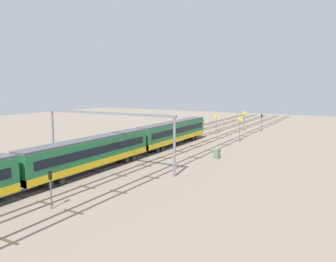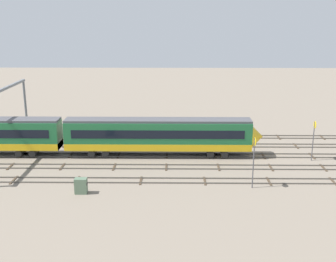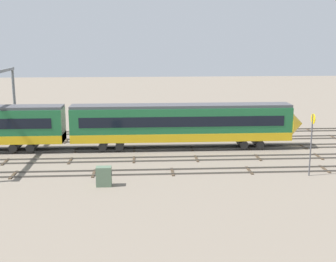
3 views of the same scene
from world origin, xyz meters
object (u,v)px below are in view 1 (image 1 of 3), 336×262
overhead_gantry (107,124)px  speed_sign_mid_trackside (216,121)px  speed_sign_near_foreground (240,126)px  train (19,173)px  signal_light_trackside_departure (262,120)px  signal_light_trackside_approach (51,184)px  relay_cabinet (217,154)px  speed_sign_far_trackside (244,118)px

overhead_gantry → speed_sign_mid_trackside: (40.70, -1.80, -3.20)m
speed_sign_near_foreground → train: bearing=167.3°
speed_sign_mid_trackside → signal_light_trackside_departure: size_ratio=1.09×
signal_light_trackside_approach → relay_cabinet: size_ratio=2.37×
train → signal_light_trackside_approach: (-1.17, -6.28, -0.07)m
train → speed_sign_far_trackside: size_ratio=18.47×
signal_light_trackside_approach → signal_light_trackside_departure: size_ratio=0.82×
speed_sign_near_foreground → speed_sign_far_trackside: size_ratio=1.04×
signal_light_trackside_departure → speed_sign_near_foreground: bearing=179.9°
speed_sign_mid_trackside → signal_light_trackside_departure: speed_sign_mid_trackside is taller
speed_sign_mid_trackside → signal_light_trackside_departure: (9.87, -8.97, -0.26)m
overhead_gantry → signal_light_trackside_departure: (50.57, -10.77, -3.46)m
speed_sign_near_foreground → signal_light_trackside_departure: size_ratio=1.18×
speed_sign_far_trackside → signal_light_trackside_approach: 65.67m
train → signal_light_trackside_approach: size_ratio=25.60×
relay_cabinet → speed_sign_mid_trackside: bearing=21.4°
signal_light_trackside_approach → signal_light_trackside_departure: bearing=-3.7°
signal_light_trackside_approach → signal_light_trackside_departure: signal_light_trackside_departure is taller
signal_light_trackside_departure → relay_cabinet: bearing=-177.4°
signal_light_trackside_departure → speed_sign_far_trackside: bearing=110.4°
speed_sign_far_trackside → relay_cabinet: size_ratio=3.28×
speed_sign_far_trackside → signal_light_trackside_departure: speed_sign_far_trackside is taller
relay_cabinet → speed_sign_near_foreground: bearing=5.3°
speed_sign_near_foreground → speed_sign_mid_trackside: (9.12, 8.94, -0.25)m
speed_sign_near_foreground → signal_light_trackside_departure: speed_sign_near_foreground is taller
speed_sign_near_foreground → speed_sign_mid_trackside: speed_sign_near_foreground is taller
overhead_gantry → speed_sign_mid_trackside: bearing=-2.5°
speed_sign_mid_trackside → speed_sign_far_trackside: bearing=-29.8°
signal_light_trackside_departure → relay_cabinet: (-37.05, -1.65, -2.27)m
train → speed_sign_far_trackside: 64.81m
speed_sign_near_foreground → speed_sign_mid_trackside: 12.77m
overhead_gantry → signal_light_trackside_departure: size_ratio=4.96×
speed_sign_far_trackside → speed_sign_mid_trackside: bearing=150.2°
overhead_gantry → speed_sign_far_trackside: bearing=-7.6°
speed_sign_far_trackside → overhead_gantry: bearing=172.4°
train → speed_sign_far_trackside: (64.49, -6.39, 0.85)m
overhead_gantry → signal_light_trackside_approach: 18.30m
speed_sign_near_foreground → signal_light_trackside_departure: 18.99m
relay_cabinet → speed_sign_far_trackside: bearing=9.4°
signal_light_trackside_approach → signal_light_trackside_departure: (67.23, -4.34, 0.51)m
overhead_gantry → signal_light_trackside_departure: overhead_gantry is taller
signal_light_trackside_departure → relay_cabinet: signal_light_trackside_departure is taller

